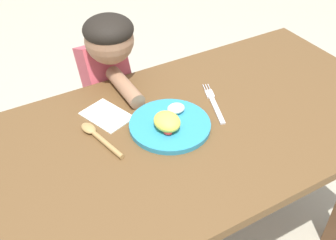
% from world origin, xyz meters
% --- Properties ---
extents(dining_table, '(1.38, 0.72, 0.73)m').
position_xyz_m(dining_table, '(0.00, 0.00, 0.59)').
color(dining_table, brown).
rests_on(dining_table, ground_plane).
extents(plate, '(0.25, 0.25, 0.06)m').
position_xyz_m(plate, '(-0.08, 0.03, 0.74)').
color(plate, teal).
rests_on(plate, dining_table).
extents(fork, '(0.09, 0.21, 0.01)m').
position_xyz_m(fork, '(0.11, 0.06, 0.73)').
color(fork, silver).
rests_on(fork, dining_table).
extents(spoon, '(0.07, 0.20, 0.02)m').
position_xyz_m(spoon, '(-0.28, 0.09, 0.74)').
color(spoon, '#AA854C').
rests_on(spoon, dining_table).
extents(person, '(0.17, 0.40, 0.97)m').
position_xyz_m(person, '(-0.12, 0.43, 0.54)').
color(person, '#4C3C74').
rests_on(person, ground_plane).
extents(napkin, '(0.15, 0.18, 0.00)m').
position_xyz_m(napkin, '(-0.22, 0.17, 0.73)').
color(napkin, white).
rests_on(napkin, dining_table).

